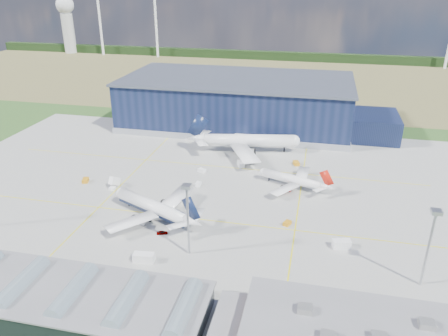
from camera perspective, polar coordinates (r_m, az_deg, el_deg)
ground at (r=160.60m, az=-4.88°, el=-4.61°), size 600.00×600.00×0.00m
apron at (r=169.03m, az=-3.88°, el=-3.03°), size 220.00×160.00×0.08m
farmland at (r=364.96m, az=5.57°, el=11.73°), size 600.00×220.00×0.01m
treeline at (r=442.33m, az=7.00°, el=14.34°), size 600.00×8.00×8.00m
horizon_dressing at (r=490.75m, az=-16.89°, el=18.04°), size 440.20×18.00×70.00m
hangar at (r=241.50m, az=2.38°, el=8.33°), size 145.00×62.00×26.10m
glass_concourse at (r=115.59m, az=-17.37°, el=-16.45°), size 78.00×23.00×8.60m
light_mast_center at (r=125.45m, az=-4.80°, el=-5.30°), size 2.60×2.60×23.00m
light_mast_east at (r=124.60m, az=25.42°, el=-8.02°), size 2.60×2.60×23.00m
airliner_navy at (r=150.20m, az=-9.35°, el=-4.18°), size 52.90×52.47×13.08m
airliner_red at (r=171.84m, az=8.88°, el=-0.91°), size 40.09×39.68×10.28m
airliner_widebody at (r=203.24m, az=3.24°, el=4.43°), size 62.45×61.52×17.52m
gse_tug_a at (r=184.23m, az=-17.63°, el=-1.54°), size 3.25×4.19×1.53m
gse_tug_b at (r=148.10m, az=8.26°, el=-7.16°), size 2.97×3.49×1.28m
gse_van_a at (r=131.38m, az=-10.42°, el=-11.43°), size 6.37×3.31×2.67m
gse_cart_a at (r=173.02m, az=-3.37°, el=-2.11°), size 2.19×3.18×1.34m
gse_van_b at (r=189.73m, az=2.20°, el=0.51°), size 4.10×5.41×2.25m
gse_tug_c at (r=193.97m, az=9.41°, el=0.62°), size 3.40×4.17×1.57m
gse_cart_b at (r=184.76m, az=-2.91°, el=-0.32°), size 3.86×3.33×1.41m
gse_van_c at (r=139.75m, az=15.10°, el=-9.57°), size 5.95×3.90×2.63m
airstair at (r=176.71m, az=-14.08°, el=-1.93°), size 2.84×5.15×3.12m
car_a at (r=143.22m, az=-8.08°, el=-8.34°), size 3.79×2.57×1.20m
car_b at (r=116.85m, az=21.29°, el=-18.58°), size 4.00×2.07×1.26m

